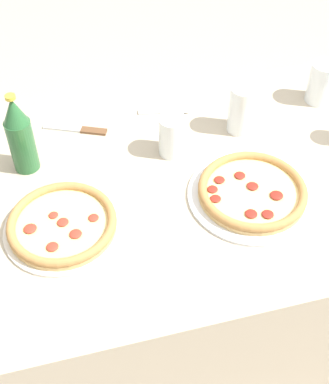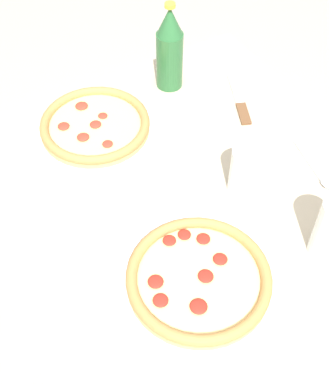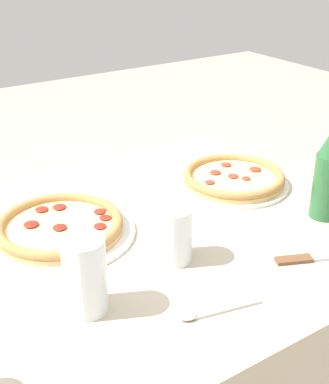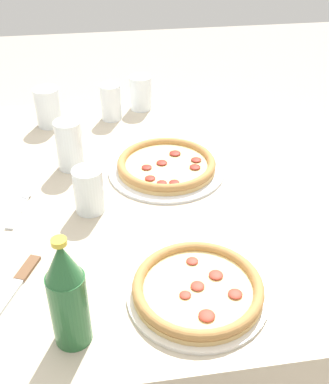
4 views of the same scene
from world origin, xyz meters
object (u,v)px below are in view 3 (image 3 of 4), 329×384
at_px(pizza_veggie, 60,227).
at_px(pizza_pepperoni, 234,178).
at_px(spoon, 211,311).
at_px(knife, 316,258).
at_px(glass_iced_tea, 174,237).
at_px(glass_cola, 85,279).

bearing_deg(pizza_veggie, pizza_pepperoni, -1.58).
xyz_separation_m(pizza_pepperoni, spoon, (-0.38, -0.38, -0.01)).
bearing_deg(pizza_pepperoni, knife, -103.68).
bearing_deg(glass_iced_tea, glass_cola, -167.79).
distance_m(pizza_pepperoni, glass_iced_tea, 0.40).
distance_m(pizza_veggie, spoon, 0.41).
xyz_separation_m(pizza_pepperoni, knife, (-0.09, -0.37, -0.02)).
bearing_deg(spoon, knife, 3.07).
distance_m(pizza_pepperoni, knife, 0.38).
xyz_separation_m(pizza_pepperoni, glass_iced_tea, (-0.33, -0.21, 0.03)).
bearing_deg(pizza_pepperoni, pizza_veggie, 178.42).
bearing_deg(glass_cola, glass_iced_tea, 12.21).
height_order(glass_cola, knife, glass_cola).
relative_size(glass_cola, knife, 0.79).
bearing_deg(pizza_pepperoni, spoon, -134.33).
height_order(knife, spoon, spoon).
relative_size(pizza_pepperoni, knife, 1.58).
distance_m(glass_iced_tea, spoon, 0.19).
height_order(glass_iced_tea, spoon, glass_iced_tea).
bearing_deg(glass_cola, pizza_veggie, 76.35).
relative_size(glass_iced_tea, knife, 0.64).
bearing_deg(pizza_veggie, glass_iced_tea, -55.09).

